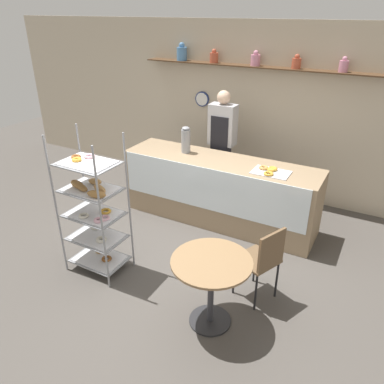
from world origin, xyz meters
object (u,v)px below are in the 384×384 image
(cafe_table, at_px, (211,276))
(coffee_carafe, at_px, (186,140))
(donut_tray_counter, at_px, (270,171))
(person_worker, at_px, (222,144))
(pastry_rack, at_px, (93,210))
(cafe_chair, at_px, (263,258))

(cafe_table, distance_m, coffee_carafe, 2.41)
(cafe_table, height_order, donut_tray_counter, donut_tray_counter)
(coffee_carafe, bearing_deg, person_worker, 57.47)
(person_worker, bearing_deg, coffee_carafe, -122.53)
(pastry_rack, xyz_separation_m, cafe_table, (1.55, -0.14, -0.24))
(pastry_rack, height_order, coffee_carafe, pastry_rack)
(cafe_chair, relative_size, donut_tray_counter, 1.87)
(cafe_table, height_order, cafe_chair, cafe_chair)
(donut_tray_counter, bearing_deg, pastry_rack, -132.25)
(coffee_carafe, bearing_deg, cafe_table, -54.54)
(person_worker, distance_m, cafe_table, 2.67)
(cafe_chair, relative_size, coffee_carafe, 2.30)
(cafe_table, distance_m, donut_tray_counter, 1.83)
(pastry_rack, distance_m, donut_tray_counter, 2.23)
(pastry_rack, relative_size, cafe_chair, 1.91)
(pastry_rack, xyz_separation_m, coffee_carafe, (0.19, 1.77, 0.33))
(coffee_carafe, distance_m, donut_tray_counter, 1.32)
(pastry_rack, bearing_deg, cafe_chair, 12.38)
(person_worker, bearing_deg, pastry_rack, -102.88)
(person_worker, distance_m, cafe_chair, 2.36)
(person_worker, xyz_separation_m, cafe_table, (1.02, -2.43, -0.41))
(person_worker, height_order, cafe_chair, person_worker)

